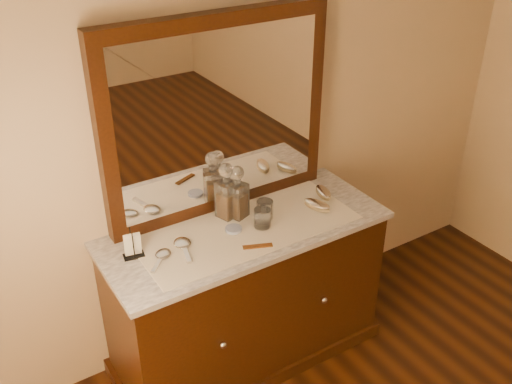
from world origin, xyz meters
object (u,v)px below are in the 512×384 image
at_px(pin_dish, 234,229).
at_px(brush_far, 323,192).
at_px(brush_near, 317,205).
at_px(napkin_rack, 133,246).
at_px(hand_mirror_outer, 162,256).
at_px(decanter_right, 238,197).
at_px(comb, 258,246).
at_px(mirror_frame, 218,117).
at_px(decanter_left, 227,196).
at_px(dresser_cabinet, 246,296).
at_px(hand_mirror_inner, 183,245).

distance_m(pin_dish, brush_far, 0.58).
bearing_deg(brush_near, napkin_rack, 172.79).
xyz_separation_m(pin_dish, hand_mirror_outer, (-0.39, -0.02, 0.00)).
height_order(napkin_rack, hand_mirror_outer, napkin_rack).
bearing_deg(hand_mirror_outer, decanter_right, 14.18).
distance_m(brush_near, brush_far, 0.14).
height_order(comb, hand_mirror_outer, hand_mirror_outer).
bearing_deg(brush_far, brush_near, -141.34).
xyz_separation_m(mirror_frame, decanter_right, (0.02, -0.14, -0.39)).
xyz_separation_m(pin_dish, brush_near, (0.47, -0.06, 0.01)).
relative_size(decanter_left, brush_near, 1.81).
distance_m(dresser_cabinet, brush_near, 0.62).
relative_size(dresser_cabinet, decanter_right, 4.94).
bearing_deg(hand_mirror_outer, brush_near, -2.63).
distance_m(mirror_frame, comb, 0.65).
distance_m(dresser_cabinet, decanter_left, 0.58).
bearing_deg(pin_dish, brush_far, 3.15).
xyz_separation_m(napkin_rack, hand_mirror_inner, (0.22, -0.06, -0.04)).
bearing_deg(comb, brush_far, 43.40).
bearing_deg(comb, hand_mirror_outer, -179.28).
bearing_deg(mirror_frame, brush_near, -36.72).
xyz_separation_m(comb, brush_far, (0.55, 0.21, 0.02)).
distance_m(comb, decanter_left, 0.33).
distance_m(mirror_frame, brush_near, 0.69).
distance_m(comb, napkin_rack, 0.58).
height_order(pin_dish, decanter_right, decanter_right).
xyz_separation_m(napkin_rack, brush_near, (0.96, -0.12, -0.03)).
bearing_deg(pin_dish, brush_near, -6.77).
bearing_deg(decanter_left, napkin_rack, -172.87).
bearing_deg(pin_dish, decanter_left, 72.53).
bearing_deg(mirror_frame, hand_mirror_outer, -150.15).
xyz_separation_m(brush_near, hand_mirror_inner, (-0.74, 0.06, -0.01)).
bearing_deg(comb, decanter_left, 109.47).
height_order(comb, hand_mirror_inner, hand_mirror_inner).
bearing_deg(decanter_left, comb, -92.90).
xyz_separation_m(hand_mirror_outer, hand_mirror_inner, (0.12, 0.02, 0.00)).
bearing_deg(decanter_left, hand_mirror_inner, -158.14).
height_order(pin_dish, brush_far, brush_far).
height_order(dresser_cabinet, decanter_right, decanter_right).
bearing_deg(napkin_rack, hand_mirror_outer, -38.35).
bearing_deg(mirror_frame, hand_mirror_inner, -144.84).
height_order(pin_dish, brush_near, brush_near).
bearing_deg(dresser_cabinet, brush_far, 3.64).
bearing_deg(pin_dish, dresser_cabinet, -0.59).
xyz_separation_m(dresser_cabinet, mirror_frame, (0.00, 0.25, 0.94)).
bearing_deg(brush_far, dresser_cabinet, -176.36).
bearing_deg(pin_dish, hand_mirror_outer, -177.57).
distance_m(pin_dish, decanter_left, 0.18).
bearing_deg(comb, dresser_cabinet, 99.58).
distance_m(brush_near, hand_mirror_outer, 0.86).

